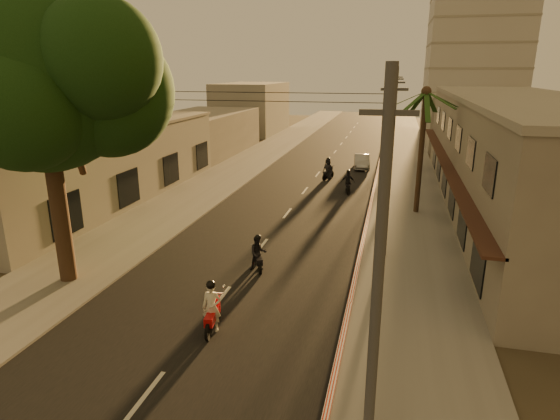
{
  "coord_description": "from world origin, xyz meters",
  "views": [
    {
      "loc": [
        6.34,
        -13.9,
        8.84
      ],
      "look_at": [
        1.0,
        7.96,
        2.07
      ],
      "focal_mm": 30.0,
      "sensor_mm": 36.0,
      "label": 1
    }
  ],
  "objects_px": {
    "broadleaf_tree": "(52,79)",
    "scooter_mid_a": "(258,254)",
    "palm_tree": "(426,99)",
    "parked_car": "(362,161)",
    "scooter_mid_b": "(348,182)",
    "scooter_far_a": "(328,169)",
    "scooter_red": "(212,308)"
  },
  "relations": [
    {
      "from": "scooter_red",
      "to": "scooter_mid_a",
      "type": "height_order",
      "value": "scooter_red"
    },
    {
      "from": "broadleaf_tree",
      "to": "scooter_mid_a",
      "type": "height_order",
      "value": "broadleaf_tree"
    },
    {
      "from": "broadleaf_tree",
      "to": "palm_tree",
      "type": "bearing_deg",
      "value": 43.48
    },
    {
      "from": "scooter_red",
      "to": "scooter_mid_b",
      "type": "xyz_separation_m",
      "value": [
        2.65,
        20.44,
        -0.05
      ]
    },
    {
      "from": "broadleaf_tree",
      "to": "parked_car",
      "type": "height_order",
      "value": "broadleaf_tree"
    },
    {
      "from": "palm_tree",
      "to": "broadleaf_tree",
      "type": "bearing_deg",
      "value": -136.52
    },
    {
      "from": "scooter_far_a",
      "to": "scooter_red",
      "type": "bearing_deg",
      "value": -72.27
    },
    {
      "from": "scooter_mid_a",
      "to": "parked_car",
      "type": "height_order",
      "value": "scooter_mid_a"
    },
    {
      "from": "scooter_red",
      "to": "scooter_mid_b",
      "type": "height_order",
      "value": "scooter_red"
    },
    {
      "from": "broadleaf_tree",
      "to": "scooter_mid_a",
      "type": "relative_size",
      "value": 7.05
    },
    {
      "from": "scooter_mid_b",
      "to": "parked_car",
      "type": "distance_m",
      "value": 9.48
    },
    {
      "from": "scooter_mid_b",
      "to": "parked_car",
      "type": "bearing_deg",
      "value": 79.41
    },
    {
      "from": "scooter_red",
      "to": "parked_car",
      "type": "height_order",
      "value": "scooter_red"
    },
    {
      "from": "scooter_mid_a",
      "to": "scooter_far_a",
      "type": "distance_m",
      "value": 19.1
    },
    {
      "from": "scooter_red",
      "to": "parked_car",
      "type": "distance_m",
      "value": 30.06
    },
    {
      "from": "scooter_red",
      "to": "scooter_mid_b",
      "type": "distance_m",
      "value": 20.61
    },
    {
      "from": "broadleaf_tree",
      "to": "palm_tree",
      "type": "distance_m",
      "value": 20.18
    },
    {
      "from": "scooter_mid_b",
      "to": "parked_car",
      "type": "relative_size",
      "value": 0.45
    },
    {
      "from": "scooter_far_a",
      "to": "scooter_mid_a",
      "type": "bearing_deg",
      "value": -72.37
    },
    {
      "from": "broadleaf_tree",
      "to": "scooter_red",
      "type": "xyz_separation_m",
      "value": [
        7.17,
        -2.42,
        -7.63
      ]
    },
    {
      "from": "palm_tree",
      "to": "parked_car",
      "type": "relative_size",
      "value": 2.07
    },
    {
      "from": "scooter_red",
      "to": "broadleaf_tree",
      "type": "bearing_deg",
      "value": 153.59
    },
    {
      "from": "parked_car",
      "to": "broadleaf_tree",
      "type": "bearing_deg",
      "value": -116.49
    },
    {
      "from": "broadleaf_tree",
      "to": "scooter_mid_a",
      "type": "bearing_deg",
      "value": 22.38
    },
    {
      "from": "broadleaf_tree",
      "to": "scooter_mid_b",
      "type": "bearing_deg",
      "value": 61.41
    },
    {
      "from": "broadleaf_tree",
      "to": "palm_tree",
      "type": "height_order",
      "value": "broadleaf_tree"
    },
    {
      "from": "broadleaf_tree",
      "to": "scooter_far_a",
      "type": "distance_m",
      "value": 24.61
    },
    {
      "from": "scooter_mid_a",
      "to": "scooter_far_a",
      "type": "height_order",
      "value": "scooter_far_a"
    },
    {
      "from": "scooter_mid_a",
      "to": "scooter_far_a",
      "type": "xyz_separation_m",
      "value": [
        0.48,
        19.09,
        0.06
      ]
    },
    {
      "from": "scooter_far_a",
      "to": "parked_car",
      "type": "height_order",
      "value": "scooter_far_a"
    },
    {
      "from": "scooter_far_a",
      "to": "scooter_mid_b",
      "type": "bearing_deg",
      "value": -43.89
    },
    {
      "from": "palm_tree",
      "to": "scooter_far_a",
      "type": "xyz_separation_m",
      "value": [
        -6.86,
        8.23,
        -6.3
      ]
    }
  ]
}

